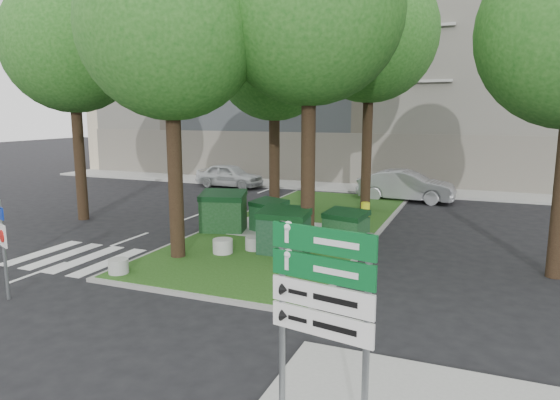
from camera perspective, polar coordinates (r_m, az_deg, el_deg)
The scene contains 22 objects.
ground at distance 12.98m, azimuth -12.08°, elevation -10.40°, with size 120.00×120.00×0.00m, color black.
median_island at distance 19.64m, azimuth 2.29°, elevation -2.98°, with size 6.00×16.00×0.12m, color #1F4714.
median_kerb at distance 19.64m, azimuth 2.29°, elevation -3.01°, with size 6.30×16.30×0.10m, color gray.
building_sidewalk at distance 29.68m, azimuth 8.23°, elevation 1.38°, with size 42.00×3.00×0.12m, color #999993.
zebra_crossing at distance 16.33m, azimuth -20.15°, elevation -6.50°, with size 5.00×3.00×0.01m, color silver.
apartment_building at distance 36.85m, azimuth 11.45°, elevation 15.34°, with size 41.00×12.00×16.00m, color tan.
tree_median_near_left at distance 15.35m, azimuth -12.14°, elevation 20.47°, with size 5.20×5.20×10.53m.
tree_median_mid at distance 20.78m, azimuth -0.37°, elevation 16.95°, with size 4.80×4.80×9.99m.
tree_median_far at distance 22.88m, azimuth 10.58°, elevation 19.54°, with size 5.80×5.80×11.93m.
tree_street_left at distance 22.44m, azimuth -22.54°, elevation 17.43°, with size 5.40×5.40×11.00m.
dumpster_a at distance 18.56m, azimuth -6.51°, elevation -1.32°, with size 1.86×1.51×1.51m.
dumpster_b at distance 18.39m, azimuth -1.28°, elevation -1.82°, with size 1.55×1.35×1.21m.
dumpster_c at distance 15.54m, azimuth 0.54°, elevation -3.60°, with size 1.57×1.10×1.46m.
dumpster_d at distance 16.38m, azimuth 7.52°, elevation -3.33°, with size 1.53×1.24×1.24m.
bollard_left at distance 14.48m, azimuth -17.98°, elevation -7.20°, with size 0.55×0.55×0.39m, color #A4A5A0.
bollard_right at distance 16.05m, azimuth -2.97°, elevation -4.98°, with size 0.58×0.58×0.41m, color gray.
bollard_mid at distance 15.77m, azimuth -6.56°, elevation -5.25°, with size 0.62×0.62×0.45m, color #A7A7A1.
litter_bin at distance 21.13m, azimuth 9.72°, elevation -1.13°, with size 0.36×0.36×0.64m, color #CFD819.
traffic_sign_pole at distance 13.57m, azimuth -29.13°, elevation -3.64°, with size 0.69×0.34×2.45m.
directional_sign at distance 6.61m, azimuth 4.90°, elevation -11.46°, with size 1.45×0.33×2.93m.
car_white at distance 30.19m, azimuth -5.79°, elevation 2.81°, with size 1.66×4.14×1.41m, color silver.
car_silver at distance 26.06m, azimuth 14.20°, elevation 1.59°, with size 1.67×4.78×1.57m, color #93949A.
Camera 1 is at (6.92, -10.02, 4.49)m, focal length 32.00 mm.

